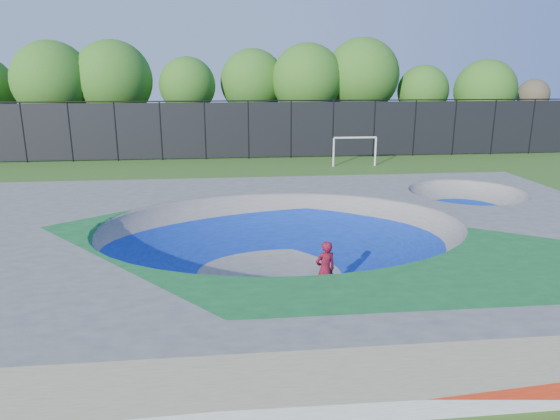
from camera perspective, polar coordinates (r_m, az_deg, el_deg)
The scene contains 7 objects.
ground at distance 15.27m, azimuth 0.14°, elevation -6.98°, with size 120.00×120.00×0.00m, color #315918.
skate_deck at distance 15.01m, azimuth 0.14°, elevation -4.33°, with size 22.00×14.00×1.50m, color gray.
skater at distance 13.30m, azimuth 5.19°, elevation -6.83°, with size 0.58×0.38×1.59m, color red.
skateboard at distance 13.61m, azimuth 5.11°, elevation -9.84°, with size 0.78×0.22×0.05m, color black.
soccer_goal at distance 32.70m, azimuth 8.56°, elevation 7.26°, with size 2.88×0.12×1.90m.
fence at distance 35.28m, azimuth -3.63°, elevation 9.26°, with size 48.09×0.09×4.04m.
treeline at distance 40.07m, azimuth -9.91°, elevation 14.08°, with size 52.57×7.54×8.56m.
Camera 1 is at (-1.54, -14.05, 5.79)m, focal length 32.00 mm.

